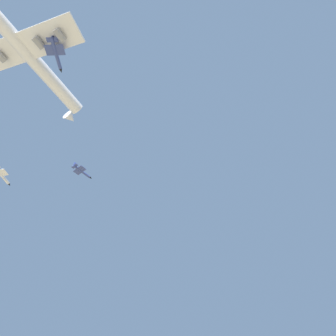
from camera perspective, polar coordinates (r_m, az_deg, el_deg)
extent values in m
cylinder|color=white|center=(151.66, -26.31, 20.01)|extent=(46.60, 57.75, 6.40)
cone|color=white|center=(161.26, -18.69, 9.38)|extent=(7.87, 7.67, 6.08)
cube|color=white|center=(150.65, -26.96, 20.44)|extent=(48.64, 51.92, 11.39)
cylinder|color=gray|center=(135.73, -20.66, 23.38)|extent=(5.43, 5.79, 3.00)
cylinder|color=gray|center=(142.09, -24.21, 21.67)|extent=(5.43, 5.79, 3.00)
cylinder|color=gray|center=(156.37, -30.19, 18.53)|extent=(5.43, 5.79, 3.00)
cylinder|color=#38478C|center=(190.68, -16.71, -0.64)|extent=(7.42, 12.19, 1.50)
cone|color=black|center=(193.20, -15.03, -1.91)|extent=(2.26, 2.47, 1.50)
cube|color=#38478C|center=(190.07, -17.07, -0.42)|extent=(9.13, 7.64, 0.24)
cube|color=#38478C|center=(190.40, -17.84, 0.70)|extent=(1.30, 2.21, 2.60)
cube|color=#38478C|center=(189.15, -17.96, 0.35)|extent=(5.18, 4.02, 0.20)
cylinder|color=#38478C|center=(139.35, -21.27, 20.35)|extent=(12.44, 6.78, 1.50)
cone|color=black|center=(141.88, -20.40, 17.60)|extent=(2.44, 2.20, 1.50)
cube|color=#38478C|center=(138.71, -21.47, 20.89)|extent=(7.33, 9.11, 0.24)
cube|color=#38478C|center=(139.48, -21.70, 22.72)|extent=(2.27, 1.18, 2.60)
cube|color=#38478C|center=(137.91, -21.92, 22.46)|extent=(3.82, 5.20, 0.20)
cylinder|color=silver|center=(174.90, -30.08, -1.16)|extent=(11.59, 8.56, 1.50)
cone|color=black|center=(178.62, -28.87, -2.89)|extent=(2.50, 2.37, 1.50)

